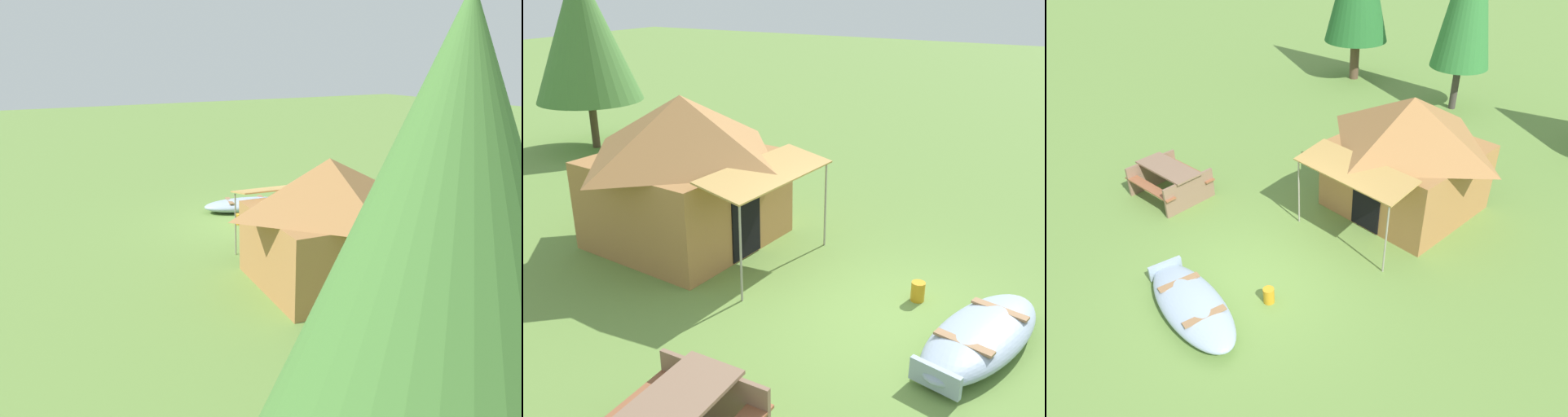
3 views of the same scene
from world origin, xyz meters
The scene contains 6 objects.
ground_plane centered at (0.00, 0.00, 0.00)m, with size 80.00×80.00×0.00m, color olive.
beached_rowboat centered at (-0.25, -1.38, 0.21)m, with size 2.83×1.59×0.40m.
canvas_cabin_tent centered at (0.64, 4.22, 1.42)m, with size 3.40×4.07×2.74m.
picnic_table centered at (-3.92, 0.83, 0.49)m, with size 1.73×1.42×0.80m.
cooler_box centered at (-0.55, 3.21, 0.16)m, with size 0.52×0.38×0.31m, color #3374BC.
fuel_can centered at (0.58, -0.26, 0.15)m, with size 0.21×0.21×0.31m, color orange.
Camera 3 is at (5.67, -4.96, 6.57)m, focal length 34.55 mm.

